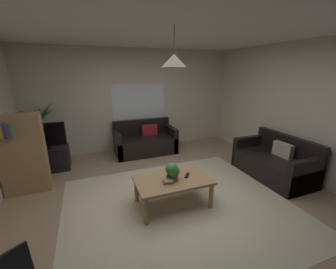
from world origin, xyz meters
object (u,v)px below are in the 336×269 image
at_px(book_on_table_1, 169,181).
at_px(pendant_lamp, 174,61).
at_px(coffee_table, 173,183).
at_px(tv, 42,136).
at_px(couch_under_window, 145,142).
at_px(potted_palm_corner, 43,134).
at_px(bookshelf_corner, 22,154).
at_px(tv_stand, 47,160).
at_px(potted_plant_on_table, 172,171).
at_px(couch_right_side, 274,163).
at_px(book_on_table_0, 168,182).
at_px(remote_on_table_0, 187,175).

distance_m(book_on_table_1, pendant_lamp, 1.69).
bearing_deg(pendant_lamp, coffee_table, -123.69).
height_order(book_on_table_1, tv, tv).
xyz_separation_m(couch_under_window, potted_palm_corner, (-2.31, 0.22, 0.40)).
xyz_separation_m(tv, bookshelf_corner, (-0.19, -0.81, -0.06)).
bearing_deg(couch_under_window, tv_stand, -172.80).
xyz_separation_m(book_on_table_1, pendant_lamp, (0.11, 0.10, 1.69)).
relative_size(potted_plant_on_table, tv, 0.34).
bearing_deg(pendant_lamp, book_on_table_1, -137.39).
bearing_deg(potted_plant_on_table, potted_palm_corner, 128.35).
bearing_deg(couch_right_side, tv_stand, -114.05).
xyz_separation_m(book_on_table_0, potted_plant_on_table, (0.09, 0.05, 0.14)).
bearing_deg(tv_stand, bookshelf_corner, -102.61).
relative_size(book_on_table_1, pendant_lamp, 0.22).
bearing_deg(potted_palm_corner, remote_on_table_0, -47.73).
distance_m(remote_on_table_0, tv, 3.10).
distance_m(remote_on_table_0, potted_palm_corner, 3.52).
xyz_separation_m(couch_right_side, remote_on_table_0, (-2.03, -0.17, 0.19)).
distance_m(coffee_table, book_on_table_0, 0.17).
bearing_deg(pendant_lamp, couch_right_side, 4.34).
bearing_deg(coffee_table, book_on_table_0, -142.30).
xyz_separation_m(tv_stand, pendant_lamp, (2.04, -2.10, 1.93)).
relative_size(book_on_table_0, potted_plant_on_table, 0.50).
xyz_separation_m(book_on_table_1, tv, (-1.93, 2.17, 0.28)).
bearing_deg(potted_plant_on_table, bookshelf_corner, 149.26).
height_order(potted_plant_on_table, pendant_lamp, pendant_lamp).
relative_size(book_on_table_1, tv, 0.13).
bearing_deg(remote_on_table_0, coffee_table, 38.24).
bearing_deg(book_on_table_0, potted_plant_on_table, 29.21).
relative_size(book_on_table_0, remote_on_table_0, 0.94).
bearing_deg(potted_palm_corner, couch_right_side, -28.95).
height_order(coffee_table, book_on_table_0, book_on_table_0).
relative_size(couch_right_side, potted_plant_on_table, 5.04).
xyz_separation_m(couch_under_window, tv, (-2.24, -0.30, 0.50)).
distance_m(remote_on_table_0, potted_plant_on_table, 0.31).
height_order(couch_under_window, potted_palm_corner, potted_palm_corner).
relative_size(potted_palm_corner, pendant_lamp, 2.80).
height_order(coffee_table, book_on_table_1, book_on_table_1).
bearing_deg(couch_right_side, potted_palm_corner, -118.95).
bearing_deg(remote_on_table_0, couch_under_window, -51.28).
relative_size(tv_stand, bookshelf_corner, 0.64).
bearing_deg(couch_under_window, potted_palm_corner, 174.51).
height_order(couch_right_side, potted_palm_corner, potted_palm_corner).
bearing_deg(tv, coffee_table, -45.48).
distance_m(book_on_table_0, book_on_table_1, 0.03).
distance_m(coffee_table, remote_on_table_0, 0.25).
relative_size(couch_under_window, potted_plant_on_table, 5.11).
bearing_deg(couch_right_side, coffee_table, -85.66).
relative_size(tv_stand, potted_palm_corner, 0.63).
height_order(book_on_table_0, tv, tv).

